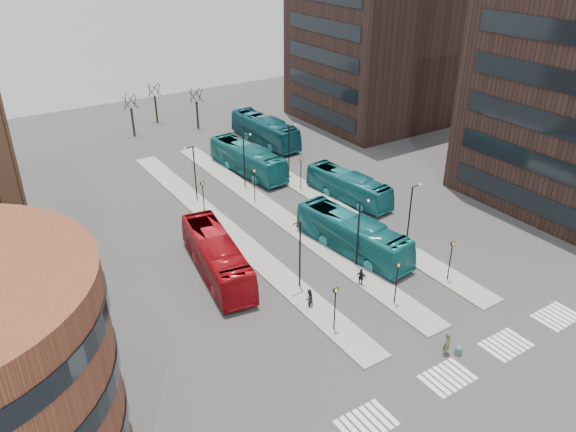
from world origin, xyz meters
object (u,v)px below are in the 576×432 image
teal_bus_b (248,159)px  teal_bus_d (265,130)px  commuter_b (361,277)px  red_bus (217,256)px  commuter_c (374,262)px  commuter_a (309,298)px  suitcase (458,350)px  teal_bus_c (348,186)px  teal_bus_a (353,235)px  traveller (447,344)px

teal_bus_b → teal_bus_d: 10.65m
teal_bus_b → commuter_b: size_ratio=7.79×
red_bus → commuter_c: red_bus is taller
red_bus → commuter_a: size_ratio=7.68×
suitcase → red_bus: (-9.49, 18.39, 1.44)m
teal_bus_b → commuter_a: (-9.26, -26.09, -0.93)m
red_bus → teal_bus_c: 19.39m
red_bus → commuter_a: bearing=-55.7°
suitcase → commuter_c: size_ratio=0.40×
teal_bus_a → teal_bus_b: bearing=80.1°
traveller → teal_bus_d: bearing=62.6°
red_bus → teal_bus_d: (20.23, 25.76, 0.07)m
teal_bus_c → suitcase: bearing=-118.0°
traveller → commuter_a: bearing=104.3°
traveller → commuter_b: traveller is taller
red_bus → commuter_b: bearing=-32.4°
teal_bus_d → commuter_a: (-16.40, -33.99, -0.99)m
commuter_a → teal_bus_a: bearing=-159.7°
red_bus → teal_bus_b: bearing=63.1°
suitcase → teal_bus_c: (9.11, 23.84, 1.23)m
commuter_b → suitcase: bearing=157.3°
suitcase → teal_bus_a: size_ratio=0.05×
traveller → commuter_c: (2.95, 11.06, -0.19)m
commuter_b → teal_bus_c: bearing=-59.4°
red_bus → teal_bus_b: size_ratio=1.00×
traveller → commuter_b: (0.40, 9.77, -0.13)m
teal_bus_a → commuter_c: size_ratio=8.34×
traveller → commuter_b: size_ratio=1.16×
suitcase → red_bus: size_ratio=0.05×
commuter_c → teal_bus_d: bearing=-164.7°
suitcase → commuter_b: (-0.34, 10.22, 0.51)m
red_bus → traveller: red_bus is taller
teal_bus_c → commuter_b: teal_bus_c is taller
suitcase → teal_bus_b: (3.59, 36.25, 1.45)m
teal_bus_a → commuter_b: bearing=-128.3°
commuter_a → commuter_b: size_ratio=1.01×
red_bus → teal_bus_a: red_bus is taller
teal_bus_b → commuter_c: size_ratio=8.42×
teal_bus_a → teal_bus_c: size_ratio=1.13×
red_bus → commuter_c: 13.60m
suitcase → red_bus: red_bus is taller
teal_bus_b → teal_bus_d: teal_bus_d is taller
teal_bus_a → commuter_b: size_ratio=7.72×
commuter_a → suitcase: bearing=109.0°
commuter_c → teal_bus_c: bearing=-179.3°
commuter_c → teal_bus_b: bearing=-153.3°
teal_bus_c → commuter_b: size_ratio=6.82×
teal_bus_c → commuter_c: 14.15m
teal_bus_b → traveller: 36.06m
teal_bus_b → traveller: (-4.34, -35.79, -0.81)m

